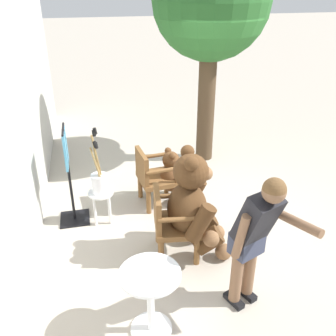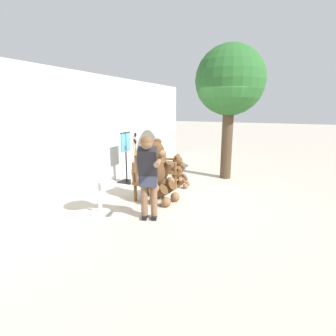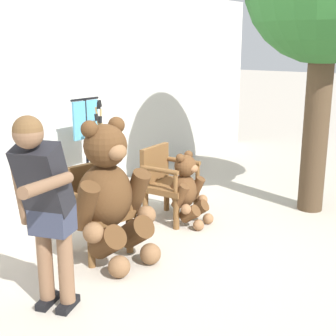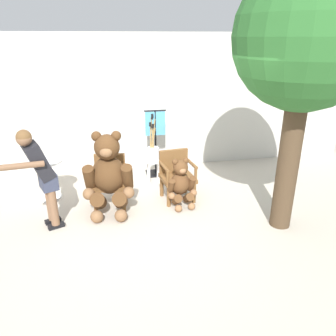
{
  "view_description": "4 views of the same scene",
  "coord_description": "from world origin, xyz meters",
  "px_view_note": "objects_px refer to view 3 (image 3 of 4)",
  "views": [
    {
      "loc": [
        -4.12,
        1.56,
        3.04
      ],
      "look_at": [
        0.4,
        0.55,
        0.66
      ],
      "focal_mm": 40.0,
      "sensor_mm": 36.0,
      "label": 1
    },
    {
      "loc": [
        -5.47,
        -1.97,
        2.02
      ],
      "look_at": [
        -0.27,
        0.35,
        0.69
      ],
      "focal_mm": 28.0,
      "sensor_mm": 36.0,
      "label": 2
    },
    {
      "loc": [
        -3.52,
        -2.55,
        2.02
      ],
      "look_at": [
        -0.12,
        0.15,
        0.86
      ],
      "focal_mm": 50.0,
      "sensor_mm": 36.0,
      "label": 3
    },
    {
      "loc": [
        -0.63,
        -4.45,
        2.72
      ],
      "look_at": [
        0.31,
        0.14,
        0.83
      ],
      "focal_mm": 35.0,
      "sensor_mm": 36.0,
      "label": 4
    }
  ],
  "objects_px": {
    "person_visitor": "(45,200)",
    "brush_bucket": "(102,160)",
    "teddy_bear_small": "(187,189)",
    "wooden_chair_left": "(93,207)",
    "white_stool": "(103,183)",
    "clothing_display_stand": "(87,149)",
    "teddy_bear_large": "(110,193)",
    "wooden_chair_right": "(167,181)"
  },
  "relations": [
    {
      "from": "teddy_bear_small",
      "to": "person_visitor",
      "type": "bearing_deg",
      "value": -172.59
    },
    {
      "from": "person_visitor",
      "to": "teddy_bear_large",
      "type": "bearing_deg",
      "value": 18.04
    },
    {
      "from": "person_visitor",
      "to": "clothing_display_stand",
      "type": "relative_size",
      "value": 1.14
    },
    {
      "from": "wooden_chair_left",
      "to": "white_stool",
      "type": "xyz_separation_m",
      "value": [
        0.87,
        0.78,
        -0.11
      ]
    },
    {
      "from": "white_stool",
      "to": "clothing_display_stand",
      "type": "xyz_separation_m",
      "value": [
        0.11,
        0.39,
        0.36
      ]
    },
    {
      "from": "wooden_chair_left",
      "to": "white_stool",
      "type": "distance_m",
      "value": 1.18
    },
    {
      "from": "teddy_bear_small",
      "to": "white_stool",
      "type": "height_order",
      "value": "teddy_bear_small"
    },
    {
      "from": "wooden_chair_left",
      "to": "teddy_bear_small",
      "type": "xyz_separation_m",
      "value": [
        1.17,
        -0.29,
        -0.05
      ]
    },
    {
      "from": "teddy_bear_large",
      "to": "person_visitor",
      "type": "distance_m",
      "value": 1.04
    },
    {
      "from": "white_stool",
      "to": "brush_bucket",
      "type": "relative_size",
      "value": 0.5
    },
    {
      "from": "teddy_bear_large",
      "to": "teddy_bear_small",
      "type": "relative_size",
      "value": 1.61
    },
    {
      "from": "teddy_bear_large",
      "to": "brush_bucket",
      "type": "distance_m",
      "value": 1.36
    },
    {
      "from": "wooden_chair_left",
      "to": "clothing_display_stand",
      "type": "xyz_separation_m",
      "value": [
        0.99,
        1.16,
        0.26
      ]
    },
    {
      "from": "white_stool",
      "to": "brush_bucket",
      "type": "bearing_deg",
      "value": 154.19
    },
    {
      "from": "white_stool",
      "to": "teddy_bear_small",
      "type": "bearing_deg",
      "value": -74.34
    },
    {
      "from": "wooden_chair_right",
      "to": "person_visitor",
      "type": "bearing_deg",
      "value": -165.16
    },
    {
      "from": "teddy_bear_small",
      "to": "clothing_display_stand",
      "type": "relative_size",
      "value": 0.62
    },
    {
      "from": "wooden_chair_right",
      "to": "teddy_bear_small",
      "type": "height_order",
      "value": "wooden_chair_right"
    },
    {
      "from": "wooden_chair_left",
      "to": "white_stool",
      "type": "height_order",
      "value": "wooden_chair_left"
    },
    {
      "from": "brush_bucket",
      "to": "white_stool",
      "type": "bearing_deg",
      "value": -25.81
    },
    {
      "from": "brush_bucket",
      "to": "wooden_chair_right",
      "type": "bearing_deg",
      "value": -69.66
    },
    {
      "from": "wooden_chair_left",
      "to": "teddy_bear_large",
      "type": "relative_size",
      "value": 0.63
    },
    {
      "from": "person_visitor",
      "to": "white_stool",
      "type": "relative_size",
      "value": 3.39
    },
    {
      "from": "teddy_bear_large",
      "to": "person_visitor",
      "type": "height_order",
      "value": "person_visitor"
    },
    {
      "from": "wooden_chair_right",
      "to": "teddy_bear_large",
      "type": "xyz_separation_m",
      "value": [
        -1.18,
        -0.25,
        0.2
      ]
    },
    {
      "from": "brush_bucket",
      "to": "teddy_bear_large",
      "type": "bearing_deg",
      "value": -130.68
    },
    {
      "from": "teddy_bear_large",
      "to": "person_visitor",
      "type": "bearing_deg",
      "value": -161.96
    },
    {
      "from": "wooden_chair_left",
      "to": "wooden_chair_right",
      "type": "distance_m",
      "value": 1.16
    },
    {
      "from": "wooden_chair_right",
      "to": "brush_bucket",
      "type": "relative_size",
      "value": 0.93
    },
    {
      "from": "teddy_bear_small",
      "to": "brush_bucket",
      "type": "xyz_separation_m",
      "value": [
        -0.3,
        1.07,
        0.23
      ]
    },
    {
      "from": "white_stool",
      "to": "brush_bucket",
      "type": "height_order",
      "value": "brush_bucket"
    },
    {
      "from": "wooden_chair_right",
      "to": "white_stool",
      "type": "relative_size",
      "value": 1.87
    },
    {
      "from": "brush_bucket",
      "to": "teddy_bear_small",
      "type": "bearing_deg",
      "value": -74.25
    },
    {
      "from": "brush_bucket",
      "to": "person_visitor",
      "type": "bearing_deg",
      "value": -143.91
    },
    {
      "from": "wooden_chair_left",
      "to": "person_visitor",
      "type": "xyz_separation_m",
      "value": [
        -0.97,
        -0.57,
        0.46
      ]
    },
    {
      "from": "person_visitor",
      "to": "brush_bucket",
      "type": "distance_m",
      "value": 2.3
    },
    {
      "from": "teddy_bear_large",
      "to": "teddy_bear_small",
      "type": "bearing_deg",
      "value": -1.57
    },
    {
      "from": "brush_bucket",
      "to": "clothing_display_stand",
      "type": "distance_m",
      "value": 0.41
    },
    {
      "from": "teddy_bear_small",
      "to": "clothing_display_stand",
      "type": "bearing_deg",
      "value": 97.34
    },
    {
      "from": "wooden_chair_left",
      "to": "brush_bucket",
      "type": "distance_m",
      "value": 1.18
    },
    {
      "from": "wooden_chair_left",
      "to": "teddy_bear_large",
      "type": "height_order",
      "value": "teddy_bear_large"
    },
    {
      "from": "wooden_chair_right",
      "to": "person_visitor",
      "type": "distance_m",
      "value": 2.26
    }
  ]
}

